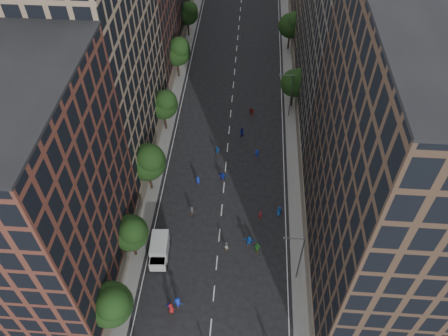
% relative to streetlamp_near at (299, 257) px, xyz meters
% --- Properties ---
extents(ground, '(240.00, 240.00, 0.00)m').
position_rel_streetlamp_near_xyz_m(ground, '(-10.37, 28.00, -5.17)').
color(ground, black).
rests_on(ground, ground).
extents(sidewalk_left, '(4.00, 105.00, 0.15)m').
position_rel_streetlamp_near_xyz_m(sidewalk_left, '(-22.37, 35.50, -5.09)').
color(sidewalk_left, slate).
rests_on(sidewalk_left, ground).
extents(sidewalk_right, '(4.00, 105.00, 0.15)m').
position_rel_streetlamp_near_xyz_m(sidewalk_right, '(1.63, 35.50, -5.09)').
color(sidewalk_right, slate).
rests_on(sidewalk_right, ground).
extents(bldg_left_a, '(14.00, 22.00, 30.00)m').
position_rel_streetlamp_near_xyz_m(bldg_left_a, '(-29.37, -1.00, 9.83)').
color(bldg_left_a, brown).
rests_on(bldg_left_a, ground).
extents(bldg_left_b, '(14.00, 26.00, 34.00)m').
position_rel_streetlamp_near_xyz_m(bldg_left_b, '(-29.37, 23.00, 11.83)').
color(bldg_left_b, '#8E775D').
rests_on(bldg_left_b, ground).
extents(bldg_left_c, '(14.00, 20.00, 28.00)m').
position_rel_streetlamp_near_xyz_m(bldg_left_c, '(-29.37, 46.00, 8.83)').
color(bldg_left_c, brown).
rests_on(bldg_left_c, ground).
extents(bldg_right_a, '(14.00, 30.00, 36.00)m').
position_rel_streetlamp_near_xyz_m(bldg_right_a, '(8.63, 3.00, 12.83)').
color(bldg_right_a, '#483426').
rests_on(bldg_right_a, ground).
extents(bldg_right_b, '(14.00, 28.00, 33.00)m').
position_rel_streetlamp_near_xyz_m(bldg_right_b, '(8.63, 32.00, 11.33)').
color(bldg_right_b, '#5E564D').
rests_on(bldg_right_b, ground).
extents(tree_left_0, '(5.20, 5.20, 8.83)m').
position_rel_streetlamp_near_xyz_m(tree_left_0, '(-21.38, -8.15, 0.79)').
color(tree_left_0, black).
rests_on(tree_left_0, ground).
extents(tree_left_1, '(4.80, 4.80, 8.21)m').
position_rel_streetlamp_near_xyz_m(tree_left_1, '(-21.39, 1.86, 0.38)').
color(tree_left_1, black).
rests_on(tree_left_1, ground).
extents(tree_left_2, '(5.60, 5.60, 9.45)m').
position_rel_streetlamp_near_xyz_m(tree_left_2, '(-21.36, 13.83, 1.19)').
color(tree_left_2, black).
rests_on(tree_left_2, ground).
extents(tree_left_3, '(5.00, 5.00, 8.58)m').
position_rel_streetlamp_near_xyz_m(tree_left_3, '(-21.38, 27.85, 0.65)').
color(tree_left_3, black).
rests_on(tree_left_3, ground).
extents(tree_left_4, '(5.40, 5.40, 9.08)m').
position_rel_streetlamp_near_xyz_m(tree_left_4, '(-21.37, 43.84, 0.93)').
color(tree_left_4, black).
rests_on(tree_left_4, ground).
extents(tree_left_5, '(4.80, 4.80, 8.33)m').
position_rel_streetlamp_near_xyz_m(tree_left_5, '(-21.39, 59.86, 0.51)').
color(tree_left_5, black).
rests_on(tree_left_5, ground).
extents(tree_right_a, '(5.00, 5.00, 8.39)m').
position_rel_streetlamp_near_xyz_m(tree_right_a, '(1.02, 35.85, 0.46)').
color(tree_right_a, black).
rests_on(tree_right_a, ground).
extents(tree_right_b, '(5.20, 5.20, 8.83)m').
position_rel_streetlamp_near_xyz_m(tree_right_b, '(1.02, 55.85, 0.79)').
color(tree_right_b, black).
rests_on(tree_right_b, ground).
extents(streetlamp_near, '(2.64, 0.22, 9.06)m').
position_rel_streetlamp_near_xyz_m(streetlamp_near, '(0.00, 0.00, 0.00)').
color(streetlamp_near, '#595B60').
rests_on(streetlamp_near, ground).
extents(streetlamp_far, '(2.64, 0.22, 9.06)m').
position_rel_streetlamp_near_xyz_m(streetlamp_far, '(0.00, 33.00, 0.00)').
color(streetlamp_far, '#595B60').
rests_on(streetlamp_far, ground).
extents(cargo_van, '(2.72, 5.29, 2.74)m').
position_rel_streetlamp_near_xyz_m(cargo_van, '(-18.18, 2.09, -3.72)').
color(cargo_van, silver).
rests_on(cargo_van, ground).
extents(skater_3, '(1.29, 0.82, 1.91)m').
position_rel_streetlamp_near_xyz_m(skater_3, '(-14.67, -5.08, -4.21)').
color(skater_3, '#1731BC').
rests_on(skater_3, ground).
extents(skater_4, '(1.00, 0.45, 1.68)m').
position_rel_streetlamp_near_xyz_m(skater_4, '(-15.65, -5.52, -4.33)').
color(skater_4, '#122598').
rests_on(skater_4, ground).
extents(skater_5, '(1.77, 0.69, 1.87)m').
position_rel_streetlamp_near_xyz_m(skater_5, '(-6.15, 4.68, -4.23)').
color(skater_5, '#1650B4').
rests_on(skater_5, ground).
extents(skater_6, '(1.06, 0.88, 1.85)m').
position_rel_streetlamp_near_xyz_m(skater_6, '(-15.41, -5.80, -4.24)').
color(skater_6, '#AA1C1D').
rests_on(skater_6, ground).
extents(skater_7, '(0.62, 0.48, 1.50)m').
position_rel_streetlamp_near_xyz_m(skater_7, '(-4.63, 9.45, -4.42)').
color(skater_7, maroon).
rests_on(skater_7, ground).
extents(skater_8, '(0.94, 0.84, 1.59)m').
position_rel_streetlamp_near_xyz_m(skater_8, '(-9.25, 3.66, -4.37)').
color(skater_8, '#ADADA9').
rests_on(skater_8, ground).
extents(skater_9, '(1.09, 0.79, 1.51)m').
position_rel_streetlamp_near_xyz_m(skater_9, '(-14.69, 9.50, -4.41)').
color(skater_9, '#3C3E41').
rests_on(skater_9, ground).
extents(skater_10, '(1.11, 0.50, 1.87)m').
position_rel_streetlamp_near_xyz_m(skater_10, '(-4.99, 3.66, -4.23)').
color(skater_10, '#247523').
rests_on(skater_10, ground).
extents(skater_11, '(1.52, 0.50, 1.64)m').
position_rel_streetlamp_near_xyz_m(skater_11, '(-10.67, 16.51, -4.35)').
color(skater_11, '#1427A6').
rests_on(skater_11, ground).
extents(skater_12, '(0.97, 0.79, 1.72)m').
position_rel_streetlamp_near_xyz_m(skater_12, '(-1.87, 10.24, -4.31)').
color(skater_12, '#1550AF').
rests_on(skater_12, ground).
extents(skater_13, '(0.75, 0.57, 1.85)m').
position_rel_streetlamp_near_xyz_m(skater_13, '(-14.45, 15.29, -4.24)').
color(skater_13, '#1734BE').
rests_on(skater_13, ground).
extents(skater_14, '(1.00, 0.84, 1.81)m').
position_rel_streetlamp_near_xyz_m(skater_14, '(-8.14, 27.01, -4.26)').
color(skater_14, '#1419A7').
rests_on(skater_14, ground).
extents(skater_15, '(1.23, 1.01, 1.66)m').
position_rel_streetlamp_near_xyz_m(skater_15, '(-5.35, 21.97, -4.34)').
color(skater_15, '#132DA2').
rests_on(skater_15, ground).
extents(skater_16, '(1.14, 0.72, 1.81)m').
position_rel_streetlamp_near_xyz_m(skater_16, '(-11.96, 22.17, -4.26)').
color(skater_16, '#124699').
rests_on(skater_16, ground).
extents(skater_17, '(1.53, 1.03, 1.58)m').
position_rel_streetlamp_near_xyz_m(skater_17, '(-6.54, 32.89, -4.38)').
color(skater_17, maroon).
rests_on(skater_17, ground).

